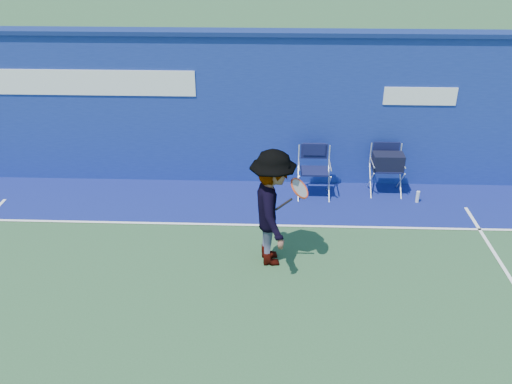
{
  "coord_description": "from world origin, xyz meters",
  "views": [
    {
      "loc": [
        0.81,
        -5.22,
        5.06
      ],
      "look_at": [
        0.52,
        2.6,
        1.0
      ],
      "focal_mm": 38.0,
      "sensor_mm": 36.0,
      "label": 1
    }
  ],
  "objects_px": {
    "directors_chair_left": "(314,180)",
    "tennis_player": "(273,208)",
    "water_bottle": "(418,197)",
    "directors_chair_right": "(386,174)"
  },
  "relations": [
    {
      "from": "directors_chair_left",
      "to": "tennis_player",
      "type": "xyz_separation_m",
      "value": [
        -0.8,
        -2.3,
        0.63
      ]
    },
    {
      "from": "water_bottle",
      "to": "directors_chair_left",
      "type": "bearing_deg",
      "value": 173.72
    },
    {
      "from": "tennis_player",
      "to": "directors_chair_left",
      "type": "bearing_deg",
      "value": 70.84
    },
    {
      "from": "directors_chair_left",
      "to": "tennis_player",
      "type": "distance_m",
      "value": 2.52
    },
    {
      "from": "water_bottle",
      "to": "tennis_player",
      "type": "bearing_deg",
      "value": -143.59
    },
    {
      "from": "directors_chair_right",
      "to": "tennis_player",
      "type": "relative_size",
      "value": 0.52
    },
    {
      "from": "water_bottle",
      "to": "tennis_player",
      "type": "relative_size",
      "value": 0.12
    },
    {
      "from": "directors_chair_left",
      "to": "water_bottle",
      "type": "distance_m",
      "value": 2.05
    },
    {
      "from": "directors_chair_right",
      "to": "tennis_player",
      "type": "bearing_deg",
      "value": -132.27
    },
    {
      "from": "directors_chair_right",
      "to": "tennis_player",
      "type": "height_order",
      "value": "tennis_player"
    }
  ]
}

